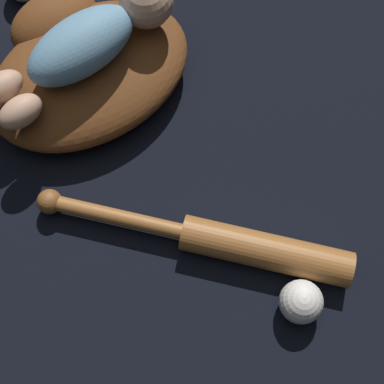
{
  "coord_description": "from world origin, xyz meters",
  "views": [
    {
      "loc": [
        -0.32,
        -0.49,
        1.05
      ],
      "look_at": [
        -0.07,
        -0.26,
        0.07
      ],
      "focal_mm": 60.0,
      "sensor_mm": 36.0,
      "label": 1
    }
  ],
  "objects_px": {
    "baby_figure": "(90,40)",
    "baseball": "(301,302)",
    "baseball_glove": "(83,65)",
    "baseball_bat": "(232,243)"
  },
  "relations": [
    {
      "from": "baseball",
      "to": "baseball_bat",
      "type": "bearing_deg",
      "value": 89.7
    },
    {
      "from": "baseball_glove",
      "to": "baseball_bat",
      "type": "distance_m",
      "value": 0.41
    },
    {
      "from": "baseball_glove",
      "to": "baseball_bat",
      "type": "xyz_separation_m",
      "value": [
        -0.07,
        -0.41,
        -0.02
      ]
    },
    {
      "from": "baseball_glove",
      "to": "baseball",
      "type": "xyz_separation_m",
      "value": [
        -0.07,
        -0.55,
        -0.01
      ]
    },
    {
      "from": "baby_figure",
      "to": "baseball",
      "type": "xyz_separation_m",
      "value": [
        -0.08,
        -0.53,
        -0.1
      ]
    },
    {
      "from": "baseball_bat",
      "to": "baseball_glove",
      "type": "bearing_deg",
      "value": 80.63
    },
    {
      "from": "baby_figure",
      "to": "baseball",
      "type": "height_order",
      "value": "baby_figure"
    },
    {
      "from": "baseball_glove",
      "to": "baby_figure",
      "type": "xyz_separation_m",
      "value": [
        0.01,
        -0.02,
        0.09
      ]
    },
    {
      "from": "baseball",
      "to": "baseball_glove",
      "type": "bearing_deg",
      "value": 82.98
    },
    {
      "from": "baseball_bat",
      "to": "baby_figure",
      "type": "bearing_deg",
      "value": 78.3
    }
  ]
}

